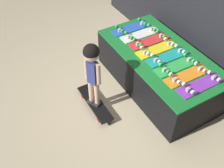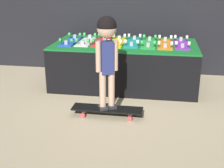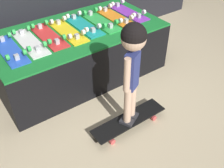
{
  "view_description": "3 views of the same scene",
  "coord_description": "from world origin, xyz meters",
  "px_view_note": "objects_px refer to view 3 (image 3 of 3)",
  "views": [
    {
      "loc": [
        2.16,
        -1.41,
        2.85
      ],
      "look_at": [
        -0.03,
        -0.15,
        0.35
      ],
      "focal_mm": 42.0,
      "sensor_mm": 36.0,
      "label": 1
    },
    {
      "loc": [
        0.48,
        -3.46,
        1.46
      ],
      "look_at": [
        -0.04,
        -0.2,
        0.29
      ],
      "focal_mm": 50.0,
      "sensor_mm": 36.0,
      "label": 2
    },
    {
      "loc": [
        -1.21,
        -1.74,
        1.9
      ],
      "look_at": [
        -0.05,
        -0.11,
        0.32
      ],
      "focal_mm": 42.0,
      "sensor_mm": 36.0,
      "label": 3
    }
  ],
  "objects_px": {
    "skateboard_teal_on_rack": "(83,25)",
    "skateboard_red_on_rack": "(48,35)",
    "skateboard_orange_on_rack": "(115,16)",
    "child": "(133,58)",
    "skateboard_on_floor": "(129,120)",
    "skateboard_yellow_on_rack": "(67,31)",
    "skateboard_green_on_rack": "(100,21)",
    "skateboard_white_on_rack": "(29,42)",
    "skateboard_purple_on_rack": "(128,11)",
    "skateboard_blue_on_rack": "(10,49)"
  },
  "relations": [
    {
      "from": "skateboard_teal_on_rack",
      "to": "skateboard_red_on_rack",
      "type": "bearing_deg",
      "value": -179.4
    },
    {
      "from": "skateboard_orange_on_rack",
      "to": "child",
      "type": "bearing_deg",
      "value": -119.7
    },
    {
      "from": "skateboard_red_on_rack",
      "to": "skateboard_on_floor",
      "type": "height_order",
      "value": "skateboard_red_on_rack"
    },
    {
      "from": "skateboard_yellow_on_rack",
      "to": "skateboard_green_on_rack",
      "type": "distance_m",
      "value": 0.42
    },
    {
      "from": "skateboard_white_on_rack",
      "to": "skateboard_red_on_rack",
      "type": "height_order",
      "value": "same"
    },
    {
      "from": "skateboard_white_on_rack",
      "to": "skateboard_green_on_rack",
      "type": "height_order",
      "value": "same"
    },
    {
      "from": "skateboard_orange_on_rack",
      "to": "skateboard_teal_on_rack",
      "type": "bearing_deg",
      "value": 176.06
    },
    {
      "from": "skateboard_red_on_rack",
      "to": "skateboard_purple_on_rack",
      "type": "relative_size",
      "value": 1.0
    },
    {
      "from": "skateboard_yellow_on_rack",
      "to": "skateboard_purple_on_rack",
      "type": "distance_m",
      "value": 0.85
    },
    {
      "from": "skateboard_red_on_rack",
      "to": "skateboard_green_on_rack",
      "type": "distance_m",
      "value": 0.64
    },
    {
      "from": "skateboard_white_on_rack",
      "to": "skateboard_teal_on_rack",
      "type": "bearing_deg",
      "value": 1.8
    },
    {
      "from": "skateboard_green_on_rack",
      "to": "skateboard_on_floor",
      "type": "relative_size",
      "value": 0.82
    },
    {
      "from": "skateboard_on_floor",
      "to": "skateboard_purple_on_rack",
      "type": "bearing_deg",
      "value": 52.98
    },
    {
      "from": "skateboard_green_on_rack",
      "to": "child",
      "type": "bearing_deg",
      "value": -110.03
    },
    {
      "from": "skateboard_teal_on_rack",
      "to": "skateboard_green_on_rack",
      "type": "distance_m",
      "value": 0.21
    },
    {
      "from": "skateboard_green_on_rack",
      "to": "skateboard_on_floor",
      "type": "xyz_separation_m",
      "value": [
        -0.38,
        -1.04,
        -0.53
      ]
    },
    {
      "from": "skateboard_white_on_rack",
      "to": "skateboard_on_floor",
      "type": "height_order",
      "value": "skateboard_white_on_rack"
    },
    {
      "from": "skateboard_blue_on_rack",
      "to": "skateboard_orange_on_rack",
      "type": "relative_size",
      "value": 1.0
    },
    {
      "from": "skateboard_red_on_rack",
      "to": "skateboard_yellow_on_rack",
      "type": "distance_m",
      "value": 0.21
    },
    {
      "from": "skateboard_red_on_rack",
      "to": "child",
      "type": "xyz_separation_m",
      "value": [
        0.26,
        -1.06,
        0.18
      ]
    },
    {
      "from": "skateboard_red_on_rack",
      "to": "skateboard_yellow_on_rack",
      "type": "height_order",
      "value": "same"
    },
    {
      "from": "skateboard_teal_on_rack",
      "to": "skateboard_green_on_rack",
      "type": "xyz_separation_m",
      "value": [
        0.21,
        -0.02,
        0.0
      ]
    },
    {
      "from": "skateboard_green_on_rack",
      "to": "skateboard_orange_on_rack",
      "type": "bearing_deg",
      "value": -1.21
    },
    {
      "from": "skateboard_green_on_rack",
      "to": "skateboard_white_on_rack",
      "type": "bearing_deg",
      "value": 179.68
    },
    {
      "from": "skateboard_yellow_on_rack",
      "to": "skateboard_teal_on_rack",
      "type": "xyz_separation_m",
      "value": [
        0.21,
        0.03,
        0.0
      ]
    },
    {
      "from": "skateboard_white_on_rack",
      "to": "skateboard_purple_on_rack",
      "type": "relative_size",
      "value": 1.0
    },
    {
      "from": "child",
      "to": "skateboard_on_floor",
      "type": "bearing_deg",
      "value": -26.35
    },
    {
      "from": "skateboard_blue_on_rack",
      "to": "skateboard_green_on_rack",
      "type": "relative_size",
      "value": 1.0
    },
    {
      "from": "skateboard_on_floor",
      "to": "skateboard_green_on_rack",
      "type": "bearing_deg",
      "value": 69.97
    },
    {
      "from": "skateboard_on_floor",
      "to": "child",
      "type": "height_order",
      "value": "child"
    },
    {
      "from": "skateboard_yellow_on_rack",
      "to": "skateboard_orange_on_rack",
      "type": "height_order",
      "value": "same"
    },
    {
      "from": "skateboard_white_on_rack",
      "to": "skateboard_teal_on_rack",
      "type": "distance_m",
      "value": 0.64
    },
    {
      "from": "skateboard_yellow_on_rack",
      "to": "skateboard_blue_on_rack",
      "type": "bearing_deg",
      "value": -177.76
    },
    {
      "from": "skateboard_blue_on_rack",
      "to": "skateboard_white_on_rack",
      "type": "xyz_separation_m",
      "value": [
        0.21,
        0.03,
        0.0
      ]
    },
    {
      "from": "skateboard_blue_on_rack",
      "to": "skateboard_green_on_rack",
      "type": "height_order",
      "value": "same"
    },
    {
      "from": "skateboard_white_on_rack",
      "to": "skateboard_yellow_on_rack",
      "type": "xyz_separation_m",
      "value": [
        0.42,
        -0.01,
        0.0
      ]
    },
    {
      "from": "skateboard_red_on_rack",
      "to": "skateboard_purple_on_rack",
      "type": "height_order",
      "value": "same"
    },
    {
      "from": "skateboard_teal_on_rack",
      "to": "skateboard_purple_on_rack",
      "type": "xyz_separation_m",
      "value": [
        0.64,
        -0.0,
        0.0
      ]
    },
    {
      "from": "child",
      "to": "skateboard_blue_on_rack",
      "type": "bearing_deg",
      "value": 97.47
    },
    {
      "from": "skateboard_orange_on_rack",
      "to": "skateboard_blue_on_rack",
      "type": "bearing_deg",
      "value": -178.99
    },
    {
      "from": "skateboard_purple_on_rack",
      "to": "skateboard_green_on_rack",
      "type": "bearing_deg",
      "value": -176.77
    },
    {
      "from": "skateboard_white_on_rack",
      "to": "skateboard_orange_on_rack",
      "type": "relative_size",
      "value": 1.0
    },
    {
      "from": "skateboard_green_on_rack",
      "to": "skateboard_purple_on_rack",
      "type": "relative_size",
      "value": 1.0
    },
    {
      "from": "skateboard_yellow_on_rack",
      "to": "skateboard_purple_on_rack",
      "type": "bearing_deg",
      "value": 1.75
    },
    {
      "from": "skateboard_blue_on_rack",
      "to": "skateboard_red_on_rack",
      "type": "distance_m",
      "value": 0.43
    },
    {
      "from": "skateboard_white_on_rack",
      "to": "skateboard_orange_on_rack",
      "type": "xyz_separation_m",
      "value": [
        1.06,
        -0.01,
        0.0
      ]
    },
    {
      "from": "skateboard_orange_on_rack",
      "to": "skateboard_red_on_rack",
      "type": "bearing_deg",
      "value": 178.33
    },
    {
      "from": "skateboard_purple_on_rack",
      "to": "skateboard_yellow_on_rack",
      "type": "bearing_deg",
      "value": -178.25
    },
    {
      "from": "skateboard_teal_on_rack",
      "to": "skateboard_blue_on_rack",
      "type": "bearing_deg",
      "value": -176.52
    },
    {
      "from": "skateboard_green_on_rack",
      "to": "skateboard_orange_on_rack",
      "type": "height_order",
      "value": "same"
    }
  ]
}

